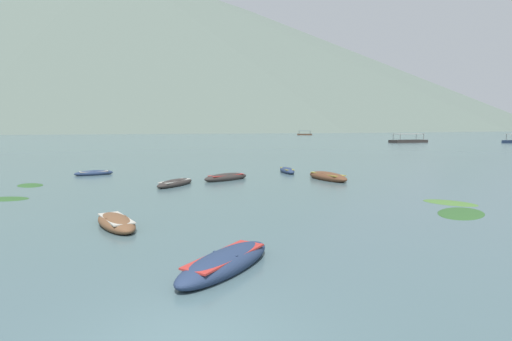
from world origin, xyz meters
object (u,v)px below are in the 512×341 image
(rowboat_5, at_px, (328,177))
(rowboat_9, at_px, (94,173))
(rowboat_3, at_px, (287,171))
(rowboat_2, at_px, (175,183))
(ferry_0, at_px, (305,134))
(ferry_1, at_px, (408,141))
(rowboat_0, at_px, (116,223))
(rowboat_4, at_px, (226,177))
(rowboat_1, at_px, (225,262))

(rowboat_5, bearing_deg, rowboat_9, 166.93)
(rowboat_3, relative_size, rowboat_9, 1.10)
(rowboat_3, relative_size, rowboat_5, 0.76)
(rowboat_2, xyz_separation_m, rowboat_3, (8.67, 7.16, 0.00))
(ferry_0, bearing_deg, rowboat_2, -103.87)
(ferry_0, distance_m, ferry_1, 111.30)
(rowboat_0, relative_size, rowboat_4, 0.92)
(rowboat_0, height_order, rowboat_2, rowboat_0)
(rowboat_5, bearing_deg, rowboat_4, 177.67)
(rowboat_3, height_order, ferry_0, ferry_0)
(rowboat_9, bearing_deg, rowboat_2, -41.29)
(rowboat_5, xyz_separation_m, ferry_1, (40.42, 71.76, 0.22))
(rowboat_0, height_order, rowboat_3, rowboat_0)
(rowboat_4, xyz_separation_m, ferry_1, (48.00, 71.45, 0.25))
(rowboat_9, bearing_deg, rowboat_1, -64.00)
(rowboat_1, distance_m, rowboat_4, 18.44)
(rowboat_3, height_order, rowboat_4, rowboat_4)
(rowboat_1, bearing_deg, rowboat_4, 90.14)
(rowboat_1, relative_size, rowboat_4, 1.04)
(rowboat_9, bearing_deg, ferry_1, 48.88)
(ferry_1, bearing_deg, rowboat_2, -124.77)
(rowboat_2, height_order, rowboat_3, rowboat_3)
(rowboat_9, relative_size, ferry_1, 0.28)
(rowboat_5, bearing_deg, rowboat_1, -112.58)
(rowboat_9, bearing_deg, rowboat_3, 2.07)
(rowboat_1, bearing_deg, ferry_0, 78.13)
(rowboat_4, bearing_deg, rowboat_0, -107.41)
(rowboat_1, bearing_deg, rowboat_0, 130.95)
(ferry_0, height_order, ferry_1, same)
(rowboat_1, relative_size, ferry_1, 0.35)
(rowboat_2, relative_size, rowboat_4, 0.98)
(rowboat_2, xyz_separation_m, ferry_1, (51.40, 74.04, 0.27))
(rowboat_0, relative_size, ferry_0, 0.41)
(rowboat_4, height_order, rowboat_9, rowboat_4)
(rowboat_5, relative_size, ferry_0, 0.54)
(rowboat_2, bearing_deg, rowboat_1, -77.73)
(rowboat_1, bearing_deg, rowboat_5, 67.42)
(rowboat_2, xyz_separation_m, rowboat_9, (-7.49, 6.58, -0.02))
(rowboat_1, xyz_separation_m, rowboat_3, (5.22, 23.00, -0.03))
(rowboat_2, relative_size, rowboat_5, 0.80)
(rowboat_0, relative_size, rowboat_5, 0.76)
(rowboat_0, relative_size, ferry_1, 0.31)
(rowboat_4, relative_size, ferry_1, 0.34)
(rowboat_3, xyz_separation_m, rowboat_5, (2.31, -4.87, 0.05))
(rowboat_2, xyz_separation_m, rowboat_5, (10.98, 2.29, 0.05))
(rowboat_0, relative_size, rowboat_2, 0.95)
(ferry_0, bearing_deg, rowboat_1, -101.87)
(rowboat_1, xyz_separation_m, rowboat_4, (-0.05, 18.44, -0.01))
(ferry_1, bearing_deg, rowboat_5, -119.39)
(rowboat_0, distance_m, rowboat_5, 17.71)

